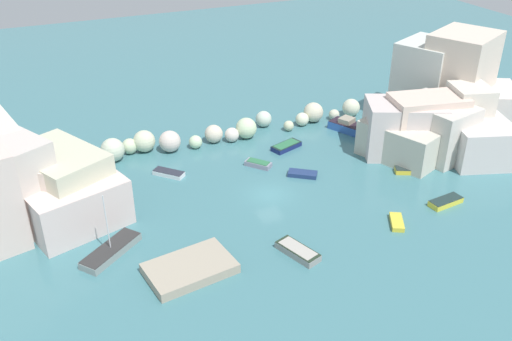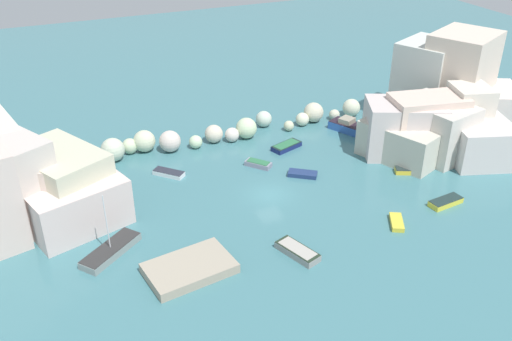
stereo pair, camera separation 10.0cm
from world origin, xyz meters
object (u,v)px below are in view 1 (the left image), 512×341
(moored_boat_5, at_px, (397,222))
(moored_boat_9, at_px, (351,127))
(moored_boat_7, at_px, (286,146))
(stone_dock, at_px, (190,268))
(moored_boat_3, at_px, (98,204))
(moored_boat_10, at_px, (258,164))
(moored_boat_1, at_px, (406,170))
(moored_boat_0, at_px, (169,173))
(moored_boat_6, at_px, (446,202))
(moored_boat_4, at_px, (303,174))
(moored_boat_8, at_px, (298,251))
(moored_boat_2, at_px, (111,250))

(moored_boat_5, distance_m, moored_boat_9, 20.55)
(moored_boat_7, bearing_deg, stone_dock, -154.46)
(moored_boat_9, bearing_deg, moored_boat_5, 134.08)
(moored_boat_3, distance_m, moored_boat_9, 32.51)
(moored_boat_10, bearing_deg, stone_dock, 99.41)
(moored_boat_10, bearing_deg, moored_boat_1, -158.58)
(moored_boat_0, relative_size, moored_boat_10, 1.10)
(moored_boat_5, distance_m, moored_boat_6, 6.58)
(stone_dock, xyz_separation_m, moored_boat_4, (16.13, 10.67, -0.19))
(stone_dock, relative_size, moored_boat_8, 1.60)
(moored_boat_7, bearing_deg, moored_boat_2, -171.24)
(moored_boat_0, relative_size, moored_boat_8, 0.75)
(moored_boat_2, bearing_deg, moored_boat_3, -129.80)
(moored_boat_1, bearing_deg, moored_boat_3, 13.83)
(moored_boat_3, distance_m, moored_boat_8, 20.78)
(moored_boat_4, height_order, moored_boat_9, moored_boat_9)
(moored_boat_1, distance_m, moored_boat_7, 14.04)
(moored_boat_3, xyz_separation_m, moored_boat_10, (17.82, 1.08, 0.09))
(moored_boat_8, bearing_deg, moored_boat_4, -48.84)
(moored_boat_4, bearing_deg, moored_boat_2, -129.67)
(moored_boat_10, bearing_deg, moored_boat_0, 38.63)
(moored_boat_3, bearing_deg, moored_boat_9, -129.71)
(moored_boat_4, bearing_deg, moored_boat_9, 70.93)
(moored_boat_3, relative_size, moored_boat_8, 0.67)
(moored_boat_6, bearing_deg, moored_boat_3, -29.60)
(moored_boat_1, height_order, moored_boat_9, moored_boat_9)
(moored_boat_8, bearing_deg, moored_boat_2, 46.79)
(stone_dock, height_order, moored_boat_8, stone_dock)
(moored_boat_3, bearing_deg, moored_boat_6, -161.42)
(moored_boat_3, bearing_deg, moored_boat_8, 175.96)
(stone_dock, relative_size, moored_boat_6, 1.91)
(moored_boat_5, height_order, moored_boat_9, moored_boat_9)
(stone_dock, bearing_deg, moored_boat_1, 14.18)
(moored_boat_4, relative_size, moored_boat_5, 1.12)
(moored_boat_4, distance_m, moored_boat_10, 5.25)
(moored_boat_7, bearing_deg, moored_boat_5, -101.49)
(moored_boat_3, height_order, moored_boat_7, moored_boat_7)
(moored_boat_2, relative_size, moored_boat_7, 1.48)
(moored_boat_2, bearing_deg, moored_boat_9, 164.24)
(moored_boat_2, distance_m, moored_boat_9, 35.01)
(moored_boat_1, height_order, moored_boat_3, moored_boat_1)
(moored_boat_3, bearing_deg, moored_boat_1, -150.02)
(moored_boat_1, height_order, moored_boat_5, moored_boat_1)
(stone_dock, bearing_deg, moored_boat_0, 80.02)
(moored_boat_0, relative_size, moored_boat_2, 0.56)
(moored_boat_2, relative_size, moored_boat_4, 1.81)
(moored_boat_0, height_order, moored_boat_8, moored_boat_8)
(moored_boat_2, height_order, moored_boat_8, moored_boat_2)
(moored_boat_5, distance_m, moored_boat_8, 10.65)
(moored_boat_1, bearing_deg, moored_boat_9, -65.31)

